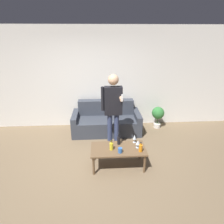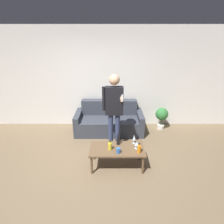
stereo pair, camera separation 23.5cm
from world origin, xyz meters
The scene contains 12 objects.
ground_plane centered at (0.00, 0.00, 0.00)m, with size 16.00×16.00×0.00m, color #756047.
wall_back centered at (0.00, 2.22, 1.35)m, with size 8.00×0.06×2.70m.
couch centered at (0.39, 1.75, 0.29)m, with size 1.78×0.84×0.80m.
coffee_table centered at (0.56, 0.18, 0.36)m, with size 1.06×0.57×0.41m.
bottle_orange centered at (0.59, 0.33, 0.50)m, with size 0.06×0.06×0.23m.
bottle_green centered at (0.97, 0.04, 0.48)m, with size 0.07×0.07×0.19m.
bottle_dark centered at (0.43, 0.14, 0.48)m, with size 0.07×0.07×0.19m.
wine_glass_near centered at (0.91, 0.37, 0.53)m, with size 0.07×0.07×0.18m.
wine_glass_far centered at (0.95, 0.18, 0.51)m, with size 0.08×0.08×0.16m.
cup_on_table centered at (0.58, 0.02, 0.46)m, with size 0.08×0.08×0.10m.
person_standing_front centered at (0.51, 0.91, 1.03)m, with size 0.45×0.43×1.71m.
potted_plant centered at (1.83, 1.87, 0.40)m, with size 0.34×0.34×0.61m.
Camera 1 is at (0.23, -3.15, 2.48)m, focal length 32.00 mm.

